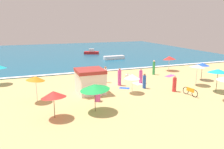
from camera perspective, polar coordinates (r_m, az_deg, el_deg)
ground_plane at (r=25.84m, az=0.43°, el=-2.06°), size 60.00×60.00×0.00m
ocean_water at (r=52.50m, az=-10.53°, el=5.53°), size 60.00×44.00×0.10m
wave_breaker_foam at (r=31.62m, az=-3.62°, el=0.92°), size 57.00×0.70×0.01m
lifeguard_cabana at (r=21.90m, az=-5.57°, el=-1.63°), size 2.64×2.68×2.38m
beach_umbrella_1 at (r=24.34m, az=25.31°, el=0.83°), size 2.64×2.65×2.36m
beach_umbrella_2 at (r=32.92m, az=14.32°, el=4.10°), size 2.38×2.40×2.17m
beach_umbrella_3 at (r=20.28m, az=-18.81°, el=-0.94°), size 1.74×1.71×2.36m
beach_umbrella_4 at (r=28.71m, az=21.97°, el=2.42°), size 2.29×2.29×2.10m
beach_umbrella_6 at (r=17.14m, az=-4.38°, el=-3.18°), size 2.52×2.50×2.28m
beach_umbrella_7 at (r=21.78m, az=5.16°, el=-0.49°), size 1.79×1.79×1.89m
beach_umbrella_8 at (r=26.06m, az=20.85°, el=2.03°), size 2.14×2.13×2.37m
beach_umbrella_9 at (r=16.49m, az=-14.63°, el=-4.89°), size 2.29×2.31×2.11m
parked_bicycle at (r=22.53m, az=19.21°, el=-4.09°), size 0.31×1.81×0.76m
beachgoer_0 at (r=27.26m, az=3.94°, el=-0.57°), size 0.63×0.63×0.81m
beachgoer_1 at (r=25.75m, az=-1.65°, el=-0.11°), size 0.42×0.42×1.87m
beachgoer_2 at (r=30.15m, az=10.55°, el=1.71°), size 0.48×0.48×1.93m
beachgoer_3 at (r=25.70m, az=7.30°, el=-0.49°), size 0.45×0.45×1.67m
beachgoer_4 at (r=19.79m, az=-3.71°, el=-5.73°), size 0.59×0.59×0.90m
beachgoer_5 at (r=24.53m, az=1.90°, el=-0.75°), size 0.55×0.55×1.91m
beachgoer_6 at (r=23.23m, az=15.56°, el=-2.37°), size 0.47×0.47×1.64m
beachgoer_8 at (r=23.71m, az=8.21°, el=-1.78°), size 0.37×0.37×1.57m
beach_towel_1 at (r=23.72m, az=3.16°, el=-3.46°), size 1.28×1.17×0.01m
beach_towel_2 at (r=30.04m, az=14.53°, el=-0.32°), size 1.77×1.34×0.01m
beach_towel_4 at (r=25.64m, az=6.56°, el=-2.26°), size 1.12×1.41×0.01m
small_boat_0 at (r=48.75m, az=-5.24°, el=5.63°), size 3.35×2.36×1.13m
small_boat_1 at (r=41.71m, az=0.50°, el=4.33°), size 3.93×1.24×0.62m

